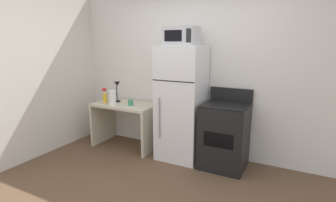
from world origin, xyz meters
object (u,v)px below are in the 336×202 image
(desk_lamp, at_px, (117,88))
(coffee_mug, at_px, (131,103))
(oven_range, at_px, (224,135))
(spray_bottle, at_px, (105,97))
(microwave, at_px, (181,36))
(desk, at_px, (126,117))
(refrigerator, at_px, (181,104))
(paper_towel_roll, at_px, (112,98))

(desk_lamp, relative_size, coffee_mug, 3.72)
(desk_lamp, xyz_separation_m, oven_range, (1.89, -0.02, -0.52))
(oven_range, bearing_deg, desk_lamp, 179.26)
(spray_bottle, xyz_separation_m, microwave, (1.36, 0.11, 0.99))
(desk, relative_size, coffee_mug, 11.21)
(spray_bottle, bearing_deg, coffee_mug, 3.95)
(desk_lamp, height_order, coffee_mug, desk_lamp)
(spray_bottle, bearing_deg, desk, 17.31)
(spray_bottle, bearing_deg, refrigerator, 5.31)
(desk_lamp, bearing_deg, oven_range, -0.74)
(desk, distance_m, spray_bottle, 0.49)
(oven_range, bearing_deg, coffee_mug, -176.66)
(desk_lamp, xyz_separation_m, refrigerator, (1.21, -0.02, -0.14))
(coffee_mug, bearing_deg, oven_range, 3.34)
(desk, xyz_separation_m, microwave, (1.02, -0.00, 1.32))
(desk_lamp, distance_m, spray_bottle, 0.25)
(spray_bottle, relative_size, oven_range, 0.23)
(desk_lamp, relative_size, paper_towel_roll, 1.47)
(refrigerator, distance_m, oven_range, 0.78)
(refrigerator, relative_size, microwave, 3.71)
(desk_lamp, height_order, spray_bottle, desk_lamp)
(refrigerator, bearing_deg, desk_lamp, 178.97)
(spray_bottle, height_order, refrigerator, refrigerator)
(paper_towel_roll, distance_m, refrigerator, 1.17)
(refrigerator, height_order, oven_range, refrigerator)
(microwave, bearing_deg, coffee_mug, -175.29)
(oven_range, bearing_deg, refrigerator, 179.79)
(desk_lamp, distance_m, paper_towel_roll, 0.25)
(refrigerator, bearing_deg, coffee_mug, -173.89)
(spray_bottle, height_order, paper_towel_roll, spray_bottle)
(desk, height_order, desk_lamp, desk_lamp)
(coffee_mug, xyz_separation_m, paper_towel_roll, (-0.29, -0.10, 0.07))
(desk, xyz_separation_m, desk_lamp, (-0.20, 0.04, 0.47))
(desk, bearing_deg, microwave, -0.18)
(paper_towel_roll, xyz_separation_m, microwave, (1.15, 0.17, 0.97))
(paper_towel_roll, bearing_deg, oven_range, 5.86)
(oven_range, bearing_deg, paper_towel_roll, -174.14)
(refrigerator, height_order, microwave, microwave)
(desk_lamp, xyz_separation_m, paper_towel_roll, (0.06, -0.21, -0.12))
(microwave, height_order, oven_range, microwave)
(desk_lamp, bearing_deg, spray_bottle, -135.28)
(desk_lamp, height_order, refrigerator, refrigerator)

